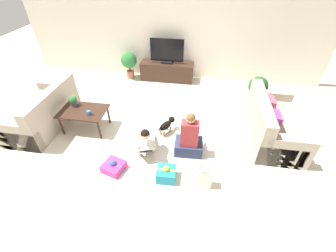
# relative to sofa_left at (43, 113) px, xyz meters

# --- Properties ---
(ground_plane) EXTENTS (16.00, 16.00, 0.00)m
(ground_plane) POSITION_rel_sofa_left_xyz_m (2.40, 0.21, -0.31)
(ground_plane) COLOR beige
(wall_back) EXTENTS (8.40, 0.06, 2.60)m
(wall_back) POSITION_rel_sofa_left_xyz_m (2.40, 2.84, 0.99)
(wall_back) COLOR silver
(wall_back) RESTS_ON ground_plane
(sofa_left) EXTENTS (0.91, 1.71, 0.87)m
(sofa_left) POSITION_rel_sofa_left_xyz_m (0.00, 0.00, 0.00)
(sofa_left) COLOR tan
(sofa_left) RESTS_ON ground_plane
(sofa_right) EXTENTS (0.91, 1.71, 0.87)m
(sofa_right) POSITION_rel_sofa_left_xyz_m (4.79, 0.36, 0.00)
(sofa_right) COLOR tan
(sofa_right) RESTS_ON ground_plane
(coffee_table) EXTENTS (0.94, 0.64, 0.47)m
(coffee_table) POSITION_rel_sofa_left_xyz_m (0.94, 0.02, 0.11)
(coffee_table) COLOR #382319
(coffee_table) RESTS_ON ground_plane
(tv_console) EXTENTS (1.50, 0.44, 0.52)m
(tv_console) POSITION_rel_sofa_left_xyz_m (2.29, 2.55, -0.04)
(tv_console) COLOR #382319
(tv_console) RESTS_ON ground_plane
(tv) EXTENTS (0.93, 0.20, 0.67)m
(tv) POSITION_rel_sofa_left_xyz_m (2.29, 2.55, 0.52)
(tv) COLOR black
(tv) RESTS_ON tv_console
(potted_plant_corner_right) EXTENTS (0.46, 0.46, 0.74)m
(potted_plant_corner_right) POSITION_rel_sofa_left_xyz_m (4.64, 1.56, 0.15)
(potted_plant_corner_right) COLOR #A36042
(potted_plant_corner_right) RESTS_ON ground_plane
(potted_plant_back_left) EXTENTS (0.45, 0.45, 0.77)m
(potted_plant_back_left) POSITION_rel_sofa_left_xyz_m (1.19, 2.50, 0.19)
(potted_plant_back_left) COLOR #A36042
(potted_plant_back_left) RESTS_ON ground_plane
(person_kneeling) EXTENTS (0.54, 0.80, 0.74)m
(person_kneeling) POSITION_rel_sofa_left_xyz_m (2.35, -0.45, 0.01)
(person_kneeling) COLOR #23232D
(person_kneeling) RESTS_ON ground_plane
(person_sitting) EXTENTS (0.54, 0.49, 0.93)m
(person_sitting) POSITION_rel_sofa_left_xyz_m (3.18, -0.36, 0.02)
(person_sitting) COLOR #283351
(person_sitting) RESTS_ON ground_plane
(dog) EXTENTS (0.31, 0.46, 0.31)m
(dog) POSITION_rel_sofa_left_xyz_m (2.68, 0.16, -0.10)
(dog) COLOR black
(dog) RESTS_ON ground_plane
(gift_box_a) EXTENTS (0.43, 0.43, 0.23)m
(gift_box_a) POSITION_rel_sofa_left_xyz_m (1.91, -1.01, -0.23)
(gift_box_a) COLOR #CC3389
(gift_box_a) RESTS_ON ground_plane
(gift_box_b) EXTENTS (0.33, 0.31, 0.29)m
(gift_box_b) POSITION_rel_sofa_left_xyz_m (2.86, -1.05, -0.19)
(gift_box_b) COLOR teal
(gift_box_b) RESTS_ON ground_plane
(gift_bag_a) EXTENTS (0.27, 0.18, 0.43)m
(gift_bag_a) POSITION_rel_sofa_left_xyz_m (3.47, -1.10, -0.10)
(gift_bag_a) COLOR white
(gift_bag_a) RESTS_ON ground_plane
(mug) EXTENTS (0.12, 0.08, 0.09)m
(mug) POSITION_rel_sofa_left_xyz_m (1.14, -0.10, 0.21)
(mug) COLOR #386BAD
(mug) RESTS_ON coffee_table
(tabletop_plant) EXTENTS (0.17, 0.17, 0.22)m
(tabletop_plant) POSITION_rel_sofa_left_xyz_m (0.68, 0.17, 0.28)
(tabletop_plant) COLOR #4C4C51
(tabletop_plant) RESTS_ON coffee_table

